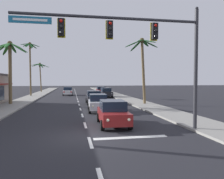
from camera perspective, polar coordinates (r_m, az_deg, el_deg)
ground_plane at (r=12.28m, az=-6.09°, el=-12.00°), size 220.00×220.00×0.00m
sidewalk_right at (r=33.16m, az=4.87°, el=-2.75°), size 3.20×110.00×0.14m
sidewalk_left at (r=32.75m, az=-22.54°, el=-2.99°), size 3.20×110.00×0.14m
lane_markings at (r=31.05m, az=-7.85°, el=-3.24°), size 4.28×86.29×0.01m
traffic_signal_mast at (r=12.91m, az=7.24°, el=12.26°), size 10.61×0.41×7.41m
sedan_lead_at_stop_bar at (r=14.97m, az=0.22°, el=-6.03°), size 2.07×4.50×1.68m
sedan_third_in_queue at (r=21.73m, az=-3.64°, el=-3.39°), size 2.11×4.51×1.68m
sedan_fifth_in_queue at (r=28.61m, az=-4.74°, el=-1.99°), size 1.96×4.46×1.68m
sedan_oncoming_far at (r=45.55m, az=-11.34°, el=-0.39°), size 1.98×4.46×1.68m
sedan_parked_nearest_kerb at (r=39.54m, az=-1.55°, el=-0.77°), size 2.00×4.47×1.68m
sedan_parked_mid_kerb at (r=47.45m, az=-2.87°, el=-0.24°), size 1.95×4.45×1.68m
palm_left_second at (r=29.98m, az=-24.92°, el=7.03°), size 4.32×4.48×7.86m
palm_left_third at (r=44.56m, az=-20.43°, el=7.81°), size 3.38×3.31×10.18m
palm_left_farthest at (r=58.97m, az=-18.11°, el=4.99°), size 4.58×4.83×7.49m
palm_right_second at (r=27.81m, az=7.94°, el=8.39°), size 4.25×3.87×8.27m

